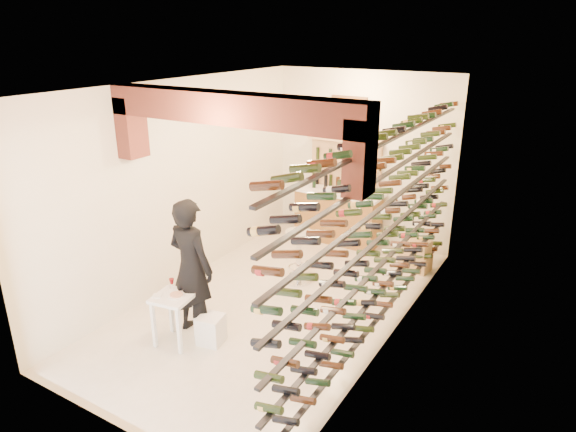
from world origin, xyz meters
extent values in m
plane|color=beige|center=(0.00, 0.00, 0.00)|extent=(6.00, 6.00, 0.00)
cube|color=silver|center=(0.00, 3.00, 1.60)|extent=(3.50, 0.02, 3.20)
cube|color=silver|center=(0.00, -3.00, 1.60)|extent=(3.50, 0.02, 3.20)
cube|color=silver|center=(-1.75, 0.00, 1.60)|extent=(0.02, 6.00, 3.20)
cube|color=silver|center=(1.75, 0.00, 1.60)|extent=(0.02, 6.00, 3.20)
cube|color=#994A36|center=(0.00, 0.00, 3.20)|extent=(3.50, 6.00, 0.02)
cube|color=#9B4736|center=(0.00, -1.00, 3.02)|extent=(3.50, 0.35, 0.36)
cube|color=#9B4736|center=(-1.63, -1.00, 2.65)|extent=(0.24, 0.35, 0.80)
cube|color=#9B4736|center=(1.63, -1.00, 2.65)|extent=(0.24, 0.35, 0.80)
cube|color=black|center=(1.59, 0.00, 0.25)|extent=(0.06, 5.70, 0.03)
cube|color=black|center=(1.59, 0.00, 0.65)|extent=(0.06, 5.70, 0.03)
cube|color=black|center=(1.59, 0.00, 1.05)|extent=(0.06, 5.70, 0.03)
cube|color=black|center=(1.59, 0.00, 1.45)|extent=(0.06, 5.70, 0.03)
cube|color=black|center=(1.59, 0.00, 1.85)|extent=(0.06, 5.70, 0.03)
cube|color=black|center=(1.59, 0.00, 2.25)|extent=(0.06, 5.70, 0.03)
cube|color=black|center=(1.59, 0.00, 2.65)|extent=(0.06, 5.70, 0.03)
cube|color=#9A672F|center=(-0.30, 2.65, 0.48)|extent=(1.60, 0.55, 0.96)
cube|color=white|center=(-0.30, 2.65, 0.98)|extent=(1.70, 0.62, 0.05)
cube|color=tan|center=(-0.30, 2.92, 1.00)|extent=(1.40, 0.10, 2.00)
cube|color=tan|center=(-0.30, 2.82, 0.45)|extent=(1.40, 0.28, 0.04)
cube|color=tan|center=(-0.30, 2.82, 0.95)|extent=(1.40, 0.28, 0.04)
cube|color=tan|center=(-0.30, 2.82, 1.45)|extent=(1.40, 0.28, 0.04)
cube|color=tan|center=(-0.30, 2.82, 1.95)|extent=(1.40, 0.28, 0.04)
cube|color=brown|center=(-0.30, 2.97, 2.45)|extent=(0.70, 0.04, 0.55)
cube|color=#99998C|center=(-0.30, 2.94, 2.45)|extent=(0.60, 0.01, 0.45)
cube|color=white|center=(-0.60, -1.54, 0.66)|extent=(0.54, 0.54, 0.05)
cube|color=white|center=(-0.76, -1.76, 0.32)|extent=(0.05, 0.05, 0.64)
cube|color=white|center=(-0.39, -1.70, 0.32)|extent=(0.05, 0.05, 0.64)
cube|color=white|center=(-0.82, -1.38, 0.32)|extent=(0.05, 0.05, 0.64)
cube|color=white|center=(-0.45, -1.32, 0.32)|extent=(0.05, 0.05, 0.64)
cylinder|color=white|center=(-0.56, -1.52, 0.69)|extent=(0.22, 0.22, 0.01)
cylinder|color=#BF7266|center=(-0.56, -1.52, 0.71)|extent=(0.16, 0.16, 0.02)
cube|color=white|center=(-0.77, -1.65, 0.69)|extent=(0.15, 0.15, 0.01)
cylinder|color=white|center=(-0.74, -1.40, 0.69)|extent=(0.06, 0.06, 0.00)
cylinder|color=white|center=(-0.74, -1.40, 0.73)|extent=(0.01, 0.01, 0.08)
cone|color=#62080C|center=(-0.74, -1.40, 0.79)|extent=(0.07, 0.07, 0.07)
cube|color=white|center=(-0.21, -1.31, 0.19)|extent=(0.36, 0.36, 0.38)
imported|color=black|center=(-0.57, -1.20, 0.95)|extent=(0.73, 0.51, 1.89)
cylinder|color=silver|center=(-0.09, 0.78, 0.02)|extent=(0.45, 0.45, 0.03)
cylinder|color=silver|center=(-0.09, 0.78, 0.42)|extent=(0.09, 0.09, 0.79)
cylinder|color=silver|center=(-0.09, 0.78, 0.83)|extent=(0.43, 0.43, 0.08)
torus|color=silver|center=(-0.09, 0.78, 0.25)|extent=(0.34, 0.34, 0.03)
cube|color=tan|center=(1.40, 2.18, 0.15)|extent=(0.53, 0.40, 0.29)
cube|color=tan|center=(1.40, 2.18, 0.42)|extent=(0.47, 0.36, 0.25)
camera|label=1|loc=(3.60, -5.70, 3.87)|focal=31.85mm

